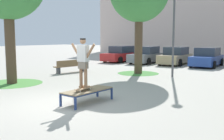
{
  "coord_description": "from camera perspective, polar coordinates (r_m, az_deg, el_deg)",
  "views": [
    {
      "loc": [
        6.46,
        -6.0,
        2.25
      ],
      "look_at": [
        0.69,
        2.31,
        1.0
      ],
      "focal_mm": 41.68,
      "sensor_mm": 36.0,
      "label": 1
    }
  ],
  "objects": [
    {
      "name": "light_post",
      "position": [
        15.43,
        13.49,
        12.7
      ],
      "size": [
        0.36,
        0.36,
        5.83
      ],
      "color": "#4C4C51",
      "rests_on": "ground"
    },
    {
      "name": "car_grey",
      "position": [
        23.65,
        7.56,
        3.19
      ],
      "size": [
        1.98,
        4.23,
        1.5
      ],
      "color": "slate",
      "rests_on": "ground"
    },
    {
      "name": "park_bench",
      "position": [
        17.25,
        -8.94,
        0.95
      ],
      "size": [
        0.87,
        2.44,
        0.83
      ],
      "color": "brown",
      "rests_on": "ground"
    },
    {
      "name": "grass_patch_mid_back",
      "position": [
        16.72,
        5.75,
        -0.72
      ],
      "size": [
        2.63,
        2.63,
        0.01
      ],
      "primitive_type": "cylinder",
      "color": "#47893D",
      "rests_on": "ground"
    },
    {
      "name": "car_red",
      "position": [
        24.81,
        1.96,
        3.43
      ],
      "size": [
        2.04,
        4.26,
        1.5
      ],
      "color": "red",
      "rests_on": "ground"
    },
    {
      "name": "skate_box",
      "position": [
        9.12,
        -5.41,
        -4.61
      ],
      "size": [
        0.87,
        1.94,
        0.46
      ],
      "color": "navy",
      "rests_on": "ground"
    },
    {
      "name": "grass_patch_near_left",
      "position": [
        13.89,
        -21.06,
        -2.74
      ],
      "size": [
        2.95,
        2.95,
        0.01
      ],
      "primitive_type": "cylinder",
      "color": "#519342",
      "rests_on": "ground"
    },
    {
      "name": "ground_plane",
      "position": [
        9.1,
        -12.03,
        -7.43
      ],
      "size": [
        120.0,
        120.0,
        0.0
      ],
      "primitive_type": "plane",
      "color": "#B2AA9E"
    },
    {
      "name": "skater",
      "position": [
        8.82,
        -6.34,
        2.33
      ],
      "size": [
        1.0,
        0.3,
        1.69
      ],
      "color": "#8E6647",
      "rests_on": "skateboard"
    },
    {
      "name": "skateboard",
      "position": [
        8.96,
        -6.26,
        -4.03
      ],
      "size": [
        0.25,
        0.81,
        0.09
      ],
      "color": "#9E754C",
      "rests_on": "skate_box"
    },
    {
      "name": "car_tan",
      "position": [
        22.85,
        13.78,
        2.92
      ],
      "size": [
        1.97,
        4.22,
        1.5
      ],
      "color": "tan",
      "rests_on": "ground"
    },
    {
      "name": "car_blue",
      "position": [
        21.95,
        20.11,
        2.53
      ],
      "size": [
        1.96,
        4.22,
        1.5
      ],
      "color": "#28479E",
      "rests_on": "ground"
    }
  ]
}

